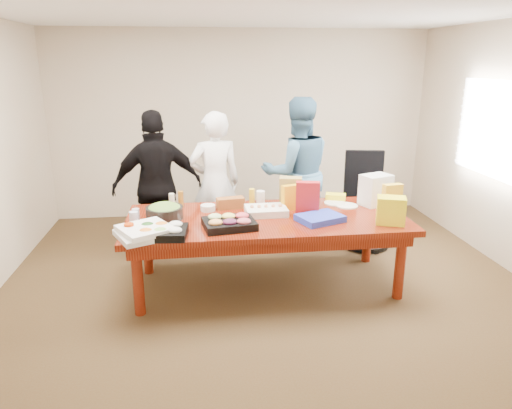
{
  "coord_description": "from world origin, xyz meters",
  "views": [
    {
      "loc": [
        -0.67,
        -4.44,
        2.26
      ],
      "look_at": [
        -0.1,
        0.1,
        0.85
      ],
      "focal_mm": 33.0,
      "sensor_mm": 36.0,
      "label": 1
    }
  ],
  "objects": [
    {
      "name": "floor",
      "position": [
        0.0,
        0.0,
        -0.01
      ],
      "size": [
        5.5,
        5.0,
        0.02
      ],
      "primitive_type": "cube",
      "color": "#47301E",
      "rests_on": "ground"
    },
    {
      "name": "ceiling",
      "position": [
        0.0,
        0.0,
        2.71
      ],
      "size": [
        5.5,
        5.0,
        0.02
      ],
      "primitive_type": "cube",
      "color": "white",
      "rests_on": "wall_back"
    },
    {
      "name": "wall_back",
      "position": [
        0.0,
        2.5,
        1.35
      ],
      "size": [
        5.5,
        0.04,
        2.7
      ],
      "primitive_type": "cube",
      "color": "beige",
      "rests_on": "floor"
    },
    {
      "name": "wall_front",
      "position": [
        0.0,
        -2.5,
        1.35
      ],
      "size": [
        5.5,
        0.04,
        2.7
      ],
      "primitive_type": "cube",
      "color": "beige",
      "rests_on": "floor"
    },
    {
      "name": "window_panel",
      "position": [
        2.72,
        0.6,
        1.5
      ],
      "size": [
        0.03,
        1.4,
        1.1
      ],
      "primitive_type": "cube",
      "color": "white",
      "rests_on": "wall_right"
    },
    {
      "name": "window_blinds",
      "position": [
        2.68,
        0.6,
        1.5
      ],
      "size": [
        0.04,
        1.36,
        1.0
      ],
      "primitive_type": "cube",
      "color": "beige",
      "rests_on": "wall_right"
    },
    {
      "name": "conference_table",
      "position": [
        0.0,
        0.0,
        0.38
      ],
      "size": [
        2.8,
        1.2,
        0.75
      ],
      "primitive_type": "cube",
      "color": "#4C1C0F",
      "rests_on": "floor"
    },
    {
      "name": "office_chair",
      "position": [
        1.4,
        0.9,
        0.57
      ],
      "size": [
        0.67,
        0.67,
        1.13
      ],
      "primitive_type": "cube",
      "rotation": [
        0.0,
        0.0,
        -0.18
      ],
      "color": "black",
      "rests_on": "floor"
    },
    {
      "name": "person_center",
      "position": [
        -0.47,
        0.99,
        0.86
      ],
      "size": [
        0.68,
        0.51,
        1.71
      ],
      "primitive_type": "imported",
      "rotation": [
        0.0,
        0.0,
        3.31
      ],
      "color": "white",
      "rests_on": "floor"
    },
    {
      "name": "person_right",
      "position": [
        0.55,
        1.12,
        0.93
      ],
      "size": [
        0.94,
        0.75,
        1.85
      ],
      "primitive_type": "imported",
      "rotation": [
        0.0,
        0.0,
        3.2
      ],
      "color": "teal",
      "rests_on": "floor"
    },
    {
      "name": "person_left",
      "position": [
        -1.14,
        0.88,
        0.87
      ],
      "size": [
        1.09,
        0.62,
        1.74
      ],
      "primitive_type": "imported",
      "rotation": [
        0.0,
        0.0,
        3.34
      ],
      "color": "black",
      "rests_on": "floor"
    },
    {
      "name": "veggie_tray",
      "position": [
        -1.02,
        -0.42,
        0.78
      ],
      "size": [
        0.49,
        0.4,
        0.07
      ],
      "primitive_type": "cube",
      "rotation": [
        0.0,
        0.0,
        -0.09
      ],
      "color": "black",
      "rests_on": "conference_table"
    },
    {
      "name": "fruit_tray",
      "position": [
        -0.4,
        -0.27,
        0.79
      ],
      "size": [
        0.52,
        0.44,
        0.07
      ],
      "primitive_type": "cube",
      "rotation": [
        0.0,
        0.0,
        0.15
      ],
      "color": "black",
      "rests_on": "conference_table"
    },
    {
      "name": "sheet_cake",
      "position": [
        0.01,
        0.09,
        0.79
      ],
      "size": [
        0.42,
        0.32,
        0.07
      ],
      "primitive_type": "cube",
      "rotation": [
        0.0,
        0.0,
        0.02
      ],
      "color": "white",
      "rests_on": "conference_table"
    },
    {
      "name": "salad_bowl",
      "position": [
        -1.01,
        0.08,
        0.81
      ],
      "size": [
        0.4,
        0.4,
        0.12
      ],
      "primitive_type": "cylinder",
      "rotation": [
        0.0,
        0.0,
        0.1
      ],
      "color": "black",
      "rests_on": "conference_table"
    },
    {
      "name": "chip_bag_blue",
      "position": [
        0.5,
        -0.2,
        0.78
      ],
      "size": [
        0.5,
        0.44,
        0.06
      ],
      "primitive_type": "cube",
      "rotation": [
        0.0,
        0.0,
        0.38
      ],
      "color": "#2538B7",
      "rests_on": "conference_table"
    },
    {
      "name": "chip_bag_red",
      "position": [
        0.42,
        0.02,
        0.92
      ],
      "size": [
        0.25,
        0.14,
        0.34
      ],
      "primitive_type": "cube",
      "rotation": [
        0.0,
        0.0,
        -0.21
      ],
      "color": "red",
      "rests_on": "conference_table"
    },
    {
      "name": "chip_bag_yellow",
      "position": [
        1.3,
        -0.01,
        0.9
      ],
      "size": [
        0.21,
        0.11,
        0.3
      ],
      "primitive_type": "cube",
      "rotation": [
        0.0,
        0.0,
        0.16
      ],
      "color": "yellow",
      "rests_on": "conference_table"
    },
    {
      "name": "chip_bag_orange",
      "position": [
        0.28,
        0.2,
        0.88
      ],
      "size": [
        0.19,
        0.12,
        0.27
      ],
      "primitive_type": "cube",
      "rotation": [
        0.0,
        0.0,
        0.29
      ],
      "color": "orange",
      "rests_on": "conference_table"
    },
    {
      "name": "mayo_jar",
      "position": [
        -0.0,
        0.45,
        0.82
      ],
      "size": [
        0.12,
        0.12,
        0.15
      ],
      "primitive_type": "cylinder",
      "rotation": [
        0.0,
        0.0,
        0.31
      ],
      "color": "white",
      "rests_on": "conference_table"
    },
    {
      "name": "mustard_bottle",
      "position": [
        -0.1,
        0.45,
        0.84
      ],
      "size": [
        0.08,
        0.08,
        0.17
      ],
      "primitive_type": "cylinder",
      "rotation": [
        0.0,
        0.0,
        -0.28
      ],
      "color": "gold",
      "rests_on": "conference_table"
    },
    {
      "name": "dressing_bottle",
      "position": [
        -0.86,
        0.44,
        0.84
      ],
      "size": [
        0.07,
        0.07,
        0.18
      ],
      "primitive_type": "cylinder",
      "rotation": [
        0.0,
        0.0,
        0.21
      ],
      "color": "#8B5817",
      "rests_on": "conference_table"
    },
    {
      "name": "ranch_bottle",
      "position": [
        -0.95,
        0.36,
        0.84
      ],
      "size": [
        0.06,
        0.06,
        0.18
      ],
      "primitive_type": "cylinder",
      "rotation": [
        0.0,
        0.0,
        -0.07
      ],
      "color": "#E5E6C3",
      "rests_on": "conference_table"
    },
    {
      "name": "banana_bunch",
      "position": [
        0.86,
        0.48,
        0.79
      ],
      "size": [
        0.25,
        0.2,
        0.07
      ],
      "primitive_type": "cube",
      "rotation": [
        0.0,
        0.0,
        -0.34
      ],
      "color": "yellow",
      "rests_on": "conference_table"
    },
    {
      "name": "bread_loaf",
      "position": [
        -0.34,
        0.34,
        0.81
      ],
      "size": [
        0.3,
        0.17,
        0.12
      ],
      "primitive_type": "cube",
      "rotation": [
        0.0,
        0.0,
        0.16
      ],
      "color": "brown",
      "rests_on": "conference_table"
    },
    {
      "name": "kraft_bag",
      "position": [
        0.31,
        0.36,
        0.91
      ],
      "size": [
        0.26,
        0.19,
        0.31
      ],
      "primitive_type": "cube",
      "rotation": [
        0.0,
        0.0,
        -0.23
      ],
      "color": "#9D8442",
      "rests_on": "conference_table"
    },
    {
      "name": "red_cup",
      "position": [
        -1.3,
        -0.38,
        0.81
      ],
      "size": [
        0.09,
        0.09,
        0.12
      ],
      "primitive_type": "cylinder",
      "rotation": [
        0.0,
        0.0,
        0.05
      ],
      "color": "#AB2F04",
      "rests_on": "conference_table"
    },
    {
      "name": "clear_cup_a",
      "position": [
        -1.3,
        -0.03,
        0.81
      ],
      "size": [
        0.09,
        0.09,
        0.12
      ],
      "primitive_type": "cylinder",
      "rotation": [
        0.0,
        0.0,
        -0.01
      ],
      "color": "white",
      "rests_on": "conference_table"
    },
    {
      "name": "clear_cup_b",
      "position": [
        -1.3,
        0.12,
        0.8
      ],
      "size": [
        0.08,
        0.08,
        0.1
      ],
      "primitive_type": "cylinder",
      "rotation": [
        0.0,
        0.0,
        -0.05
      ],
      "color": "silver",
      "rests_on": "conference_table"
    },
    {
      "name": "pizza_box_lower",
      "position": [
        -1.18,
        -0.42,
        0.77
      ],
      "size": [
        0.56,
        0.56,
        0.05
      ],
      "primitive_type": "cube",
      "rotation": [
        0.0,
        0.0,
        0.44
      ],
      "color": "silver",
      "rests_on": "conference_table"
    },
    {
      "name": "pizza_box_upper",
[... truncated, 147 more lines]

